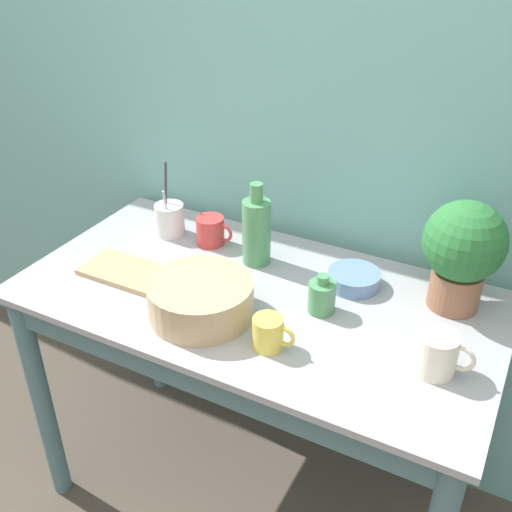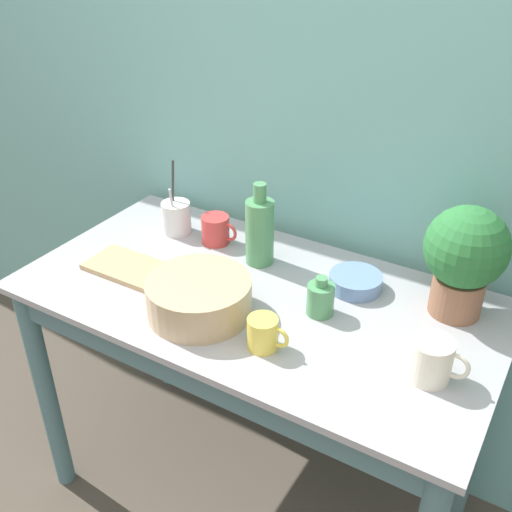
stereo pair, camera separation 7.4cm
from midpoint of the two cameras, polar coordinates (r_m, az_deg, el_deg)
wall_back at (r=1.79m, az=7.94°, el=12.46°), size 6.00×0.05×2.40m
counter_table at (r=1.72m, az=0.80°, el=-8.58°), size 1.31×0.69×0.83m
potted_plant at (r=1.58m, az=20.56°, el=0.02°), size 0.21×0.21×0.30m
bowl_wash_large at (r=1.54m, az=-4.07°, el=-3.95°), size 0.27×0.27×0.10m
bottle_tall at (r=1.73m, az=1.59°, el=2.44°), size 0.08×0.08×0.25m
bottle_short at (r=1.55m, az=7.53°, el=-4.05°), size 0.07×0.07×0.11m
mug_cream at (r=1.41m, az=17.86°, el=-9.43°), size 0.13×0.10×0.10m
mug_yellow at (r=1.43m, az=2.23°, el=-7.40°), size 0.11×0.07×0.08m
mug_red at (r=1.86m, az=-2.68°, el=2.51°), size 0.12×0.09×0.09m
bowl_small_blue at (r=1.67m, az=10.72°, el=-2.44°), size 0.15×0.15×0.04m
utensil_cup at (r=1.92m, az=-6.50°, el=3.69°), size 0.09×0.09×0.23m
tray_board at (r=1.76m, az=-10.79°, el=-1.13°), size 0.25×0.14×0.02m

